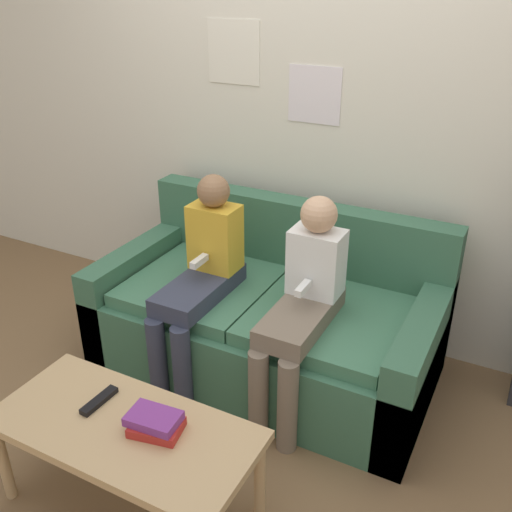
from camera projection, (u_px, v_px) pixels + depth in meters
The scene contains 8 objects.
ground_plane at pixel (214, 429), 2.63m from camera, with size 10.00×10.00×0.00m, color brown.
wall_back at pixel (317, 100), 2.92m from camera, with size 8.00×0.06×2.60m.
couch at pixel (268, 320), 2.95m from camera, with size 1.70×0.88×0.82m.
coffee_table at pixel (125, 435), 2.09m from camera, with size 1.00×0.46×0.41m.
person_left at pixel (201, 275), 2.76m from camera, with size 0.24×0.59×1.04m.
person_right at pixel (303, 302), 2.53m from camera, with size 0.24×0.59×1.02m.
tv_remote at pixel (99, 401), 2.18m from camera, with size 0.05×0.17×0.02m.
book_stack at pixel (155, 423), 2.03m from camera, with size 0.21×0.16×0.07m.
Camera 1 is at (1.10, -1.68, 1.88)m, focal length 40.00 mm.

